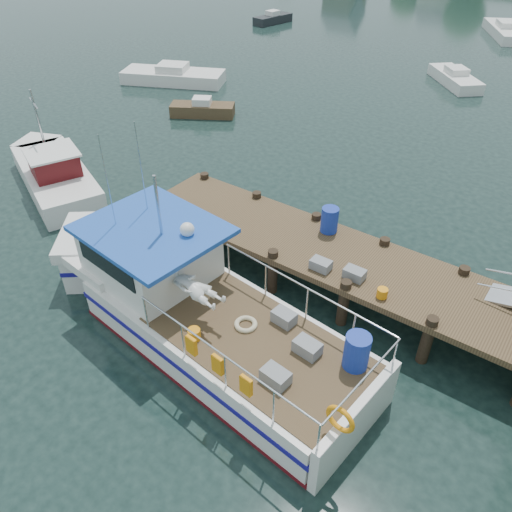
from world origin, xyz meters
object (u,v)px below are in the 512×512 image
Objects in this scene: work_boat at (54,172)px; moored_e at (273,19)px; lobster_boat at (188,302)px; moored_b at (455,78)px; moored_a at (173,76)px; moored_rowboat at (202,109)px; moored_d at (507,31)px.

moored_e is (-10.18, 31.45, -0.24)m from work_boat.
moored_b is (-1.11, 26.89, -0.63)m from lobster_boat.
moored_rowboat is at bearing -36.54° from moored_a.
moored_d reaches higher than moored_rowboat.
moored_e is (-19.07, -7.64, -0.05)m from moored_d.
moored_b is (9.46, 23.82, -0.25)m from work_boat.
lobster_boat is 3.22× the size of moored_rowboat.
moored_rowboat is 16.92m from moored_b.
moored_rowboat is 0.53× the size of moored_a.
work_boat is at bearing -100.93° from moored_d.
work_boat is at bearing -99.97° from moored_b.
lobster_boat is at bearing -51.58° from moored_rowboat.
lobster_boat is 26.92m from moored_b.
moored_d is (-1.68, 42.16, -0.58)m from lobster_boat.
lobster_boat reaches higher than moored_a.
moored_e is at bearing 126.87° from lobster_boat.
lobster_boat reaches higher than work_boat.
work_boat is 1.82× the size of moored_e.
moored_rowboat is 0.49× the size of moored_d.
moored_a is 1.48× the size of moored_b.
moored_a is 18.79m from moored_e.
moored_e reaches higher than moored_rowboat.
lobster_boat is 1.71× the size of moored_a.
moored_a is 0.92× the size of moored_d.
moored_a reaches higher than moored_e.
moored_e is (-4.60, 18.22, -0.04)m from moored_a.
moored_b is 21.07m from moored_e.
moored_a is 1.66× the size of moored_e.
moored_d is at bearing 99.68° from work_boat.
moored_a is at bearing -117.35° from moored_d.
moored_b is 1.12× the size of moored_e.
moored_d reaches higher than moored_b.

